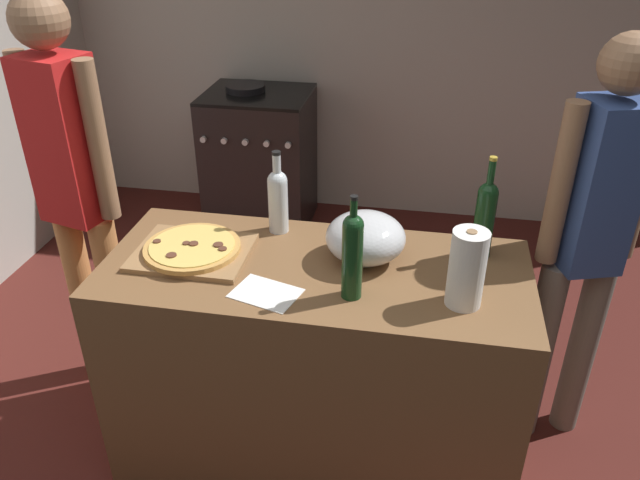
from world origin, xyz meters
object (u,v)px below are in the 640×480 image
(stove, at_px, (260,160))
(person_in_stripes, at_px, (74,181))
(wine_bottle_amber, at_px, (278,198))
(person_in_red, at_px, (589,234))
(paper_towel_roll, at_px, (467,269))
(mixing_bowl, at_px, (366,238))
(wine_bottle_clear, at_px, (352,253))
(pizza, at_px, (192,247))
(wine_bottle_green, at_px, (485,216))

(stove, relative_size, person_in_stripes, 0.55)
(wine_bottle_amber, relative_size, person_in_red, 0.19)
(paper_towel_roll, relative_size, stove, 0.27)
(mixing_bowl, relative_size, wine_bottle_amber, 0.87)
(wine_bottle_amber, relative_size, person_in_stripes, 0.19)
(person_in_stripes, bearing_deg, person_in_red, 1.37)
(paper_towel_roll, height_order, person_in_stripes, person_in_stripes)
(wine_bottle_amber, distance_m, person_in_stripes, 0.84)
(person_in_red, bearing_deg, wine_bottle_clear, -150.47)
(wine_bottle_amber, xyz_separation_m, person_in_stripes, (-0.84, 0.02, -0.01))
(mixing_bowl, height_order, wine_bottle_clear, wine_bottle_clear)
(person_in_red, bearing_deg, paper_towel_roll, -136.07)
(pizza, xyz_separation_m, stove, (-0.29, 1.90, -0.46))
(wine_bottle_clear, relative_size, stove, 0.37)
(paper_towel_roll, bearing_deg, person_in_stripes, 165.86)
(paper_towel_roll, distance_m, wine_bottle_amber, 0.77)
(person_in_stripes, distance_m, person_in_red, 1.96)
(stove, distance_m, person_in_red, 2.36)
(pizza, distance_m, paper_towel_roll, 0.95)
(wine_bottle_green, relative_size, person_in_stripes, 0.22)
(wine_bottle_clear, xyz_separation_m, person_in_red, (0.79, 0.45, -0.10))
(wine_bottle_amber, xyz_separation_m, person_in_red, (1.12, 0.07, -0.08))
(pizza, distance_m, person_in_red, 1.42)
(paper_towel_roll, xyz_separation_m, wine_bottle_clear, (-0.35, -0.02, 0.03))
(pizza, relative_size, wine_bottle_amber, 1.07)
(wine_bottle_amber, xyz_separation_m, wine_bottle_clear, (0.33, -0.38, 0.02))
(mixing_bowl, relative_size, wine_bottle_green, 0.74)
(pizza, xyz_separation_m, person_in_red, (1.38, 0.30, 0.03))
(person_in_stripes, bearing_deg, mixing_bowl, -8.22)
(paper_towel_roll, xyz_separation_m, person_in_stripes, (-1.52, 0.38, -0.00))
(pizza, bearing_deg, wine_bottle_amber, 41.93)
(pizza, height_order, person_in_red, person_in_red)
(mixing_bowl, bearing_deg, stove, 116.26)
(mixing_bowl, height_order, paper_towel_roll, paper_towel_roll)
(pizza, relative_size, wine_bottle_clear, 0.96)
(mixing_bowl, relative_size, stove, 0.29)
(mixing_bowl, distance_m, person_in_red, 0.81)
(paper_towel_roll, xyz_separation_m, person_in_red, (0.44, 0.43, -0.07))
(pizza, distance_m, stove, 1.97)
(mixing_bowl, relative_size, paper_towel_roll, 1.07)
(pizza, xyz_separation_m, wine_bottle_amber, (0.26, 0.23, 0.11))
(mixing_bowl, bearing_deg, wine_bottle_green, 14.14)
(paper_towel_roll, height_order, wine_bottle_amber, wine_bottle_amber)
(paper_towel_roll, distance_m, person_in_stripes, 1.56)
(wine_bottle_green, height_order, wine_bottle_clear, wine_bottle_green)
(stove, distance_m, person_in_stripes, 1.76)
(wine_bottle_amber, height_order, wine_bottle_clear, wine_bottle_clear)
(wine_bottle_green, height_order, person_in_stripes, person_in_stripes)
(wine_bottle_green, bearing_deg, wine_bottle_amber, 176.33)
(paper_towel_roll, distance_m, wine_bottle_clear, 0.35)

